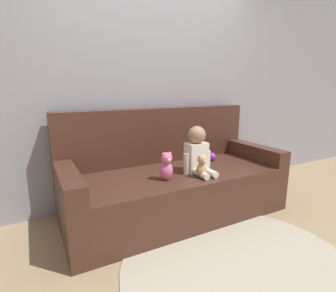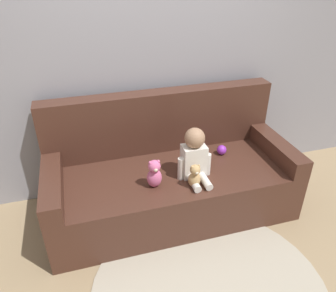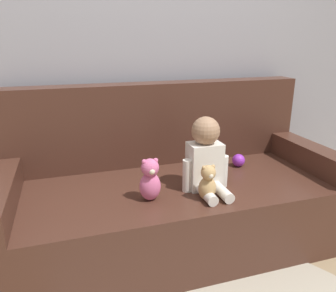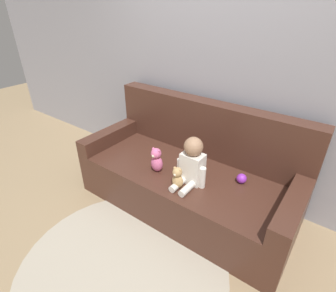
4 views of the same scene
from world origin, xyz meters
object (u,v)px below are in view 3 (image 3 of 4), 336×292
(teddy_bear_brown, at_px, (208,183))
(couch, at_px, (170,193))
(person_baby, at_px, (206,158))
(toy_ball, at_px, (238,160))
(plush_toy_side, at_px, (150,180))

(teddy_bear_brown, bearing_deg, couch, 105.22)
(person_baby, distance_m, toy_ball, 0.49)
(person_baby, height_order, toy_ball, person_baby)
(teddy_bear_brown, bearing_deg, plush_toy_side, 162.63)
(plush_toy_side, height_order, toy_ball, plush_toy_side)
(teddy_bear_brown, bearing_deg, person_baby, 71.34)
(couch, distance_m, teddy_bear_brown, 0.45)
(toy_ball, bearing_deg, teddy_bear_brown, -136.34)
(person_baby, distance_m, plush_toy_side, 0.37)
(couch, relative_size, toy_ball, 23.83)
(plush_toy_side, distance_m, toy_ball, 0.81)
(plush_toy_side, bearing_deg, toy_ball, 22.86)
(person_baby, relative_size, toy_ball, 4.91)
(person_baby, xyz_separation_m, plush_toy_side, (-0.36, -0.05, -0.07))
(person_baby, bearing_deg, toy_ball, 34.73)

